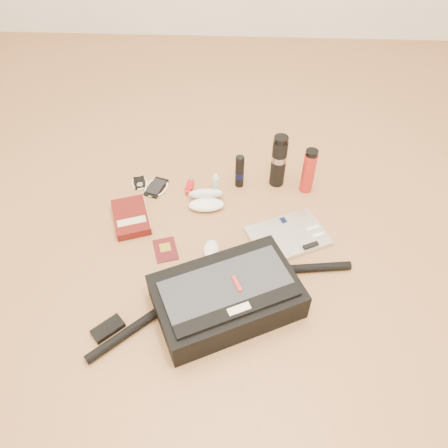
% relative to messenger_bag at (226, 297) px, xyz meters
% --- Properties ---
extents(ground, '(4.00, 4.00, 0.00)m').
position_rel_messenger_bag_xyz_m(ground, '(-0.04, 0.24, -0.07)').
color(ground, '#A57345').
rests_on(ground, ground).
extents(messenger_bag, '(0.97, 0.51, 0.15)m').
position_rel_messenger_bag_xyz_m(messenger_bag, '(0.00, 0.00, 0.00)').
color(messenger_bag, black).
rests_on(messenger_bag, ground).
extents(laptop, '(0.38, 0.33, 0.03)m').
position_rel_messenger_bag_xyz_m(laptop, '(0.25, 0.35, -0.06)').
color(laptop, silver).
rests_on(laptop, ground).
extents(book, '(0.21, 0.26, 0.04)m').
position_rel_messenger_bag_xyz_m(book, '(-0.43, 0.42, -0.05)').
color(book, '#4D0F0C').
rests_on(book, ground).
extents(passport, '(0.12, 0.15, 0.01)m').
position_rel_messenger_bag_xyz_m(passport, '(-0.26, 0.26, -0.06)').
color(passport, '#4A1014').
rests_on(passport, ground).
extents(mouse, '(0.06, 0.11, 0.04)m').
position_rel_messenger_bag_xyz_m(mouse, '(-0.07, 0.25, -0.05)').
color(mouse, silver).
rests_on(mouse, ground).
extents(sunglasses_case, '(0.17, 0.15, 0.09)m').
position_rel_messenger_bag_xyz_m(sunglasses_case, '(-0.11, 0.53, -0.03)').
color(sunglasses_case, white).
rests_on(sunglasses_case, ground).
extents(ipod, '(0.09, 0.10, 0.01)m').
position_rel_messenger_bag_xyz_m(ipod, '(-0.44, 0.66, -0.06)').
color(ipod, black).
rests_on(ipod, ground).
extents(phone, '(0.13, 0.15, 0.01)m').
position_rel_messenger_bag_xyz_m(phone, '(-0.36, 0.63, -0.06)').
color(phone, black).
rests_on(phone, ground).
extents(inhaler, '(0.04, 0.11, 0.03)m').
position_rel_messenger_bag_xyz_m(inhaler, '(-0.20, 0.64, -0.05)').
color(inhaler, '#B20E18').
rests_on(inhaler, ground).
extents(spray_bottle, '(0.03, 0.03, 0.10)m').
position_rel_messenger_bag_xyz_m(spray_bottle, '(-0.07, 0.63, -0.02)').
color(spray_bottle, '#B0E2F4').
rests_on(spray_bottle, ground).
extents(aerosol_can, '(0.05, 0.05, 0.18)m').
position_rel_messenger_bag_xyz_m(aerosol_can, '(0.03, 0.67, 0.02)').
color(aerosol_can, black).
rests_on(aerosol_can, ground).
extents(thermos_black, '(0.08, 0.08, 0.27)m').
position_rel_messenger_bag_xyz_m(thermos_black, '(0.21, 0.69, 0.07)').
color(thermos_black, black).
rests_on(thermos_black, ground).
extents(thermos_red, '(0.07, 0.07, 0.23)m').
position_rel_messenger_bag_xyz_m(thermos_red, '(0.35, 0.65, 0.05)').
color(thermos_red, red).
rests_on(thermos_red, ground).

